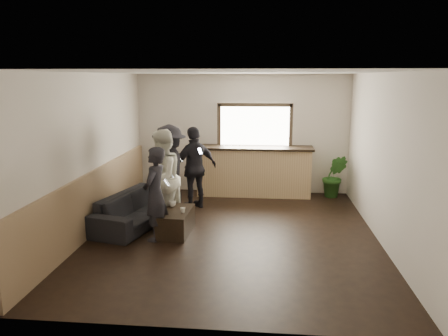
# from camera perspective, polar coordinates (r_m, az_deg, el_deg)

# --- Properties ---
(ground) EXTENTS (5.00, 6.00, 0.01)m
(ground) POSITION_cam_1_polar(r_m,az_deg,el_deg) (7.81, 1.06, -8.62)
(ground) COLOR black
(room_shell) EXTENTS (5.01, 6.01, 2.80)m
(room_shell) POSITION_cam_1_polar(r_m,az_deg,el_deg) (7.52, -4.51, 2.15)
(room_shell) COLOR silver
(room_shell) RESTS_ON ground
(bar_counter) EXTENTS (2.70, 0.68, 2.13)m
(bar_counter) POSITION_cam_1_polar(r_m,az_deg,el_deg) (10.21, 3.92, -0.00)
(bar_counter) COLOR tan
(bar_counter) RESTS_ON ground
(sofa) EXTENTS (1.32, 2.22, 0.61)m
(sofa) POSITION_cam_1_polar(r_m,az_deg,el_deg) (8.35, -11.23, -5.27)
(sofa) COLOR black
(sofa) RESTS_ON ground
(coffee_table) EXTENTS (0.56, 0.96, 0.42)m
(coffee_table) POSITION_cam_1_polar(r_m,az_deg,el_deg) (7.83, -6.37, -7.01)
(coffee_table) COLOR black
(coffee_table) RESTS_ON ground
(cup_a) EXTENTS (0.18, 0.18, 0.11)m
(cup_a) POSITION_cam_1_polar(r_m,az_deg,el_deg) (7.99, -6.79, -4.65)
(cup_a) COLOR silver
(cup_a) RESTS_ON coffee_table
(cup_b) EXTENTS (0.12, 0.12, 0.09)m
(cup_b) POSITION_cam_1_polar(r_m,az_deg,el_deg) (7.63, -5.39, -5.50)
(cup_b) COLOR silver
(cup_b) RESTS_ON coffee_table
(potted_plant) EXTENTS (0.60, 0.51, 0.99)m
(potted_plant) POSITION_cam_1_polar(r_m,az_deg,el_deg) (10.32, 14.23, -1.06)
(potted_plant) COLOR #2D6623
(potted_plant) RESTS_ON ground
(person_a) EXTENTS (0.50, 0.64, 1.60)m
(person_a) POSITION_cam_1_polar(r_m,az_deg,el_deg) (7.43, -8.99, -3.36)
(person_a) COLOR black
(person_a) RESTS_ON ground
(person_b) EXTENTS (0.89, 1.03, 1.80)m
(person_b) POSITION_cam_1_polar(r_m,az_deg,el_deg) (8.11, -8.09, -1.32)
(person_b) COLOR silver
(person_b) RESTS_ON ground
(person_c) EXTENTS (0.86, 1.26, 1.80)m
(person_c) POSITION_cam_1_polar(r_m,az_deg,el_deg) (8.86, -7.09, -0.16)
(person_c) COLOR black
(person_c) RESTS_ON ground
(person_d) EXTENTS (1.05, 0.97, 1.73)m
(person_d) POSITION_cam_1_polar(r_m,az_deg,el_deg) (9.13, -3.82, 0.03)
(person_d) COLOR black
(person_d) RESTS_ON ground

